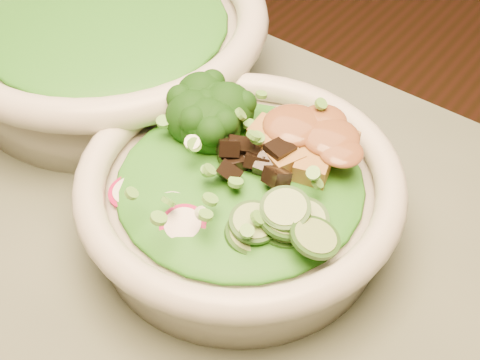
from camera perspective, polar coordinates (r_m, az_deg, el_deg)
The scene contains 11 objects.
salad_bowl at distance 0.50m, azimuth 0.00°, elevation -1.48°, with size 0.24×0.24×0.07m.
side_bowl at distance 0.65m, azimuth -11.21°, elevation 11.58°, with size 0.30×0.30×0.08m.
lettuce_bed at distance 0.48m, azimuth -0.00°, elevation 0.08°, with size 0.18×0.18×0.02m, color #175F14.
side_lettuce at distance 0.64m, azimuth -11.48°, elevation 13.15°, with size 0.20×0.20×0.02m, color #175F14.
broccoli_florets at distance 0.51m, azimuth -3.35°, elevation 4.98°, with size 0.07×0.06×0.04m, color black, non-canonical shape.
radish_slices at distance 0.46m, azimuth -6.23°, elevation -2.51°, with size 0.10×0.04×0.02m, color maroon, non-canonical shape.
cucumber_slices at distance 0.44m, azimuth 3.64°, elevation -3.76°, with size 0.06×0.06×0.03m, color #85AE60, non-canonical shape.
mushroom_heap at distance 0.48m, azimuth 1.13°, elevation 1.54°, with size 0.06×0.06×0.04m, color black, non-canonical shape.
tofu_cubes at distance 0.50m, azimuth 5.73°, elevation 3.11°, with size 0.08×0.05×0.03m, color olive, non-canonical shape.
peanut_sauce at distance 0.49m, azimuth 5.82°, elevation 4.11°, with size 0.06×0.05×0.01m, color brown.
scallion_garnish at distance 0.47m, azimuth -0.00°, elevation 1.85°, with size 0.17×0.17×0.02m, color #58A138, non-canonical shape.
Camera 1 is at (0.08, -0.10, 1.15)m, focal length 50.00 mm.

